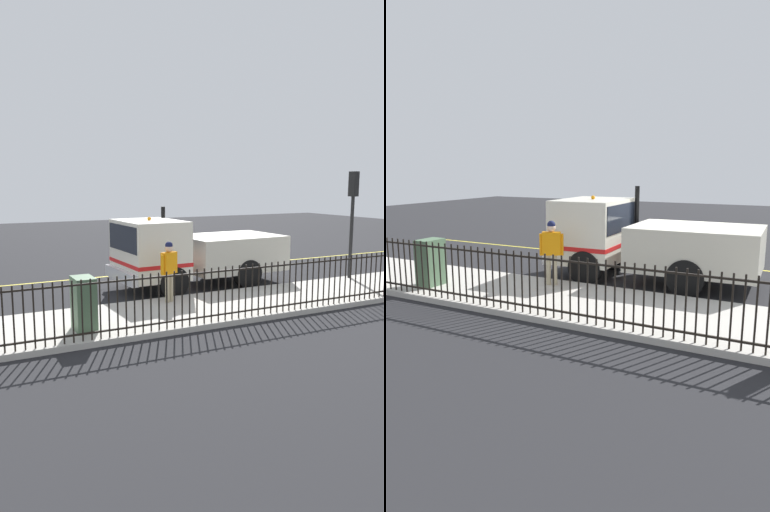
% 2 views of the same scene
% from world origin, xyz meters
% --- Properties ---
extents(ground_plane, '(58.47, 58.47, 0.00)m').
position_xyz_m(ground_plane, '(0.00, 0.00, 0.00)').
color(ground_plane, '#232326').
rests_on(ground_plane, ground).
extents(sidewalk_slab, '(3.00, 26.58, 0.14)m').
position_xyz_m(sidewalk_slab, '(3.39, 0.00, 0.07)').
color(sidewalk_slab, '#B7B2A8').
rests_on(sidewalk_slab, ground).
extents(lane_marking, '(0.12, 23.92, 0.01)m').
position_xyz_m(lane_marking, '(-2.61, 0.00, 0.00)').
color(lane_marking, yellow).
rests_on(lane_marking, ground).
extents(work_truck, '(2.64, 5.88, 2.65)m').
position_xyz_m(work_truck, '(0.42, -1.19, 1.25)').
color(work_truck, silver).
rests_on(work_truck, ground).
extents(worker_standing, '(0.41, 0.57, 1.71)m').
position_xyz_m(worker_standing, '(2.46, -2.79, 1.19)').
color(worker_standing, orange).
rests_on(worker_standing, sidewalk_slab).
extents(iron_fence, '(0.04, 22.63, 1.33)m').
position_xyz_m(iron_fence, '(4.76, 0.00, 0.81)').
color(iron_fence, black).
rests_on(iron_fence, sidewalk_slab).
extents(utility_cabinet, '(0.69, 0.45, 1.22)m').
position_xyz_m(utility_cabinet, '(3.96, -5.60, 0.75)').
color(utility_cabinet, '#4C6B4C').
rests_on(utility_cabinet, sidewalk_slab).
extents(traffic_cone, '(0.42, 0.42, 0.60)m').
position_xyz_m(traffic_cone, '(-1.78, -1.44, 0.30)').
color(traffic_cone, orange).
rests_on(traffic_cone, ground).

